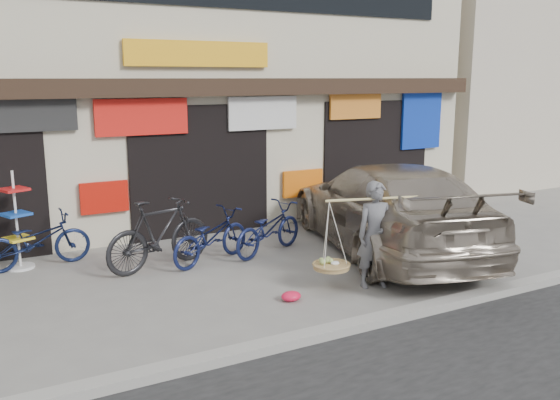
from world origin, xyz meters
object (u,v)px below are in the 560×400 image
bike_1 (160,234)px  street_vendor (376,239)px  bike_2 (268,229)px  suv (387,207)px  display_rack (17,230)px  bike_0 (36,241)px  bike_3 (211,236)px

bike_1 → street_vendor: bearing=-148.6°
bike_1 → bike_2: bike_1 is taller
suv → display_rack: (-6.29, 2.12, -0.15)m
bike_1 → bike_0: bearing=44.7°
bike_2 → display_rack: 4.38m
bike_2 → bike_3: same height
street_vendor → bike_0: size_ratio=1.06×
bike_0 → bike_2: (3.92, -1.15, -0.01)m
bike_1 → bike_3: (0.90, -0.09, -0.14)m
bike_3 → display_rack: bearing=44.1°
bike_2 → display_rack: bearing=49.8°
bike_1 → display_rack: display_rack is taller
bike_2 → suv: (2.09, -0.87, 0.37)m
bike_1 → suv: 4.26m
bike_0 → suv: (6.02, -2.02, 0.36)m
bike_1 → suv: bearing=-118.8°
bike_0 → suv: size_ratio=0.29×
bike_0 → display_rack: bearing=66.4°
display_rack → street_vendor: bearing=-37.1°
bike_1 → display_rack: bearing=45.9°
street_vendor → bike_3: size_ratio=1.08×
street_vendor → bike_1: size_ratio=0.95×
street_vendor → bike_0: 5.80m
display_rack → bike_0: bearing=-19.1°
bike_0 → bike_1: 2.16m
street_vendor → suv: size_ratio=0.31×
display_rack → bike_1: bearing=-28.3°
bike_2 → suv: suv is taller
bike_0 → bike_3: 3.00m
bike_2 → display_rack: (-4.20, 1.25, 0.22)m
bike_0 → bike_1: (1.87, -1.06, 0.14)m
bike_2 → bike_1: bearing=63.8°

